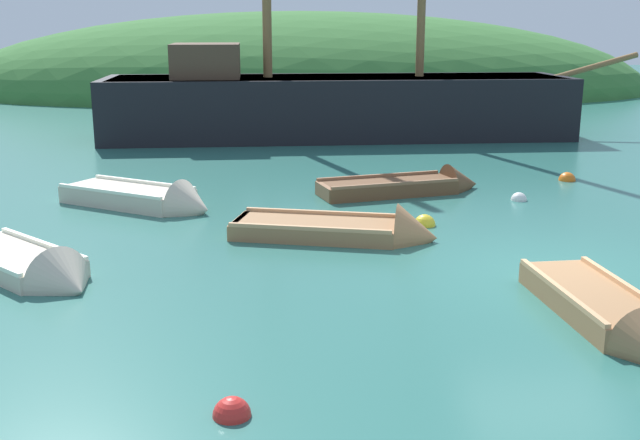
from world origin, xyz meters
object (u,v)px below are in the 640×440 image
buoy_yellow (425,225)px  buoy_orange (567,180)px  rowboat_center (613,320)px  buoy_red (232,416)px  sailing_ship (333,114)px  buoy_white (519,200)px  rowboat_outer_left (412,188)px  rowboat_far (33,272)px  rowboat_near_dock (149,202)px  rowboat_portside (354,234)px

buoy_yellow → buoy_orange: buoy_yellow is taller
rowboat_center → buoy_red: (-4.71, -2.19, -0.10)m
sailing_ship → buoy_white: size_ratio=51.90×
rowboat_center → buoy_red: bearing=-71.2°
sailing_ship → rowboat_outer_left: bearing=-84.3°
rowboat_far → buoy_red: bearing=-9.3°
rowboat_center → rowboat_near_dock: size_ratio=0.93×
rowboat_center → buoy_orange: bearing=158.4°
sailing_ship → rowboat_far: sailing_ship is taller
sailing_ship → buoy_yellow: bearing=-87.5°
rowboat_center → buoy_red: 5.19m
rowboat_outer_left → buoy_red: 10.80m
rowboat_near_dock → buoy_yellow: size_ratio=8.58×
sailing_ship → rowboat_center: sailing_ship is taller
rowboat_outer_left → rowboat_near_dock: (-5.80, -1.33, 0.02)m
rowboat_center → buoy_orange: size_ratio=8.21×
rowboat_portside → buoy_white: bearing=49.6°
sailing_ship → buoy_yellow: 11.91m
buoy_red → buoy_orange: 13.70m
rowboat_outer_left → buoy_red: rowboat_outer_left is taller
rowboat_near_dock → rowboat_outer_left: bearing=42.5°
rowboat_far → buoy_red: rowboat_far is taller
rowboat_far → buoy_yellow: rowboat_far is taller
buoy_yellow → buoy_white: (2.42, 2.10, 0.00)m
buoy_orange → buoy_yellow: bearing=-134.9°
rowboat_portside → rowboat_outer_left: bearing=79.1°
rowboat_outer_left → rowboat_portside: size_ratio=1.03×
rowboat_far → rowboat_outer_left: bearing=83.8°
rowboat_outer_left → rowboat_near_dock: 5.95m
rowboat_outer_left → rowboat_far: size_ratio=1.25×
rowboat_portside → buoy_orange: (5.66, 5.12, -0.08)m
buoy_white → rowboat_portside: bearing=-142.3°
rowboat_center → rowboat_near_dock: (-7.24, 6.77, 0.03)m
rowboat_near_dock → rowboat_portside: 4.88m
rowboat_portside → rowboat_far: bearing=-146.4°
rowboat_portside → rowboat_near_dock: bearing=161.0°
rowboat_near_dock → buoy_yellow: bearing=13.6°
buoy_yellow → buoy_white: size_ratio=1.21×
rowboat_far → rowboat_portside: rowboat_portside is taller
sailing_ship → rowboat_near_dock: (-4.33, -10.20, -0.66)m
rowboat_far → buoy_yellow: bearing=66.8°
rowboat_outer_left → rowboat_far: bearing=-155.9°
rowboat_center → buoy_orange: rowboat_center is taller
rowboat_outer_left → buoy_yellow: 2.96m
rowboat_near_dock → buoy_white: rowboat_near_dock is taller
rowboat_center → buoy_red: rowboat_center is taller
buoy_yellow → rowboat_near_dock: bearing=163.9°
rowboat_portside → buoy_red: size_ratio=9.93×
rowboat_far → buoy_orange: bearing=76.3°
sailing_ship → buoy_orange: (5.52, -7.58, -0.79)m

